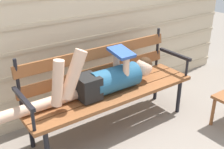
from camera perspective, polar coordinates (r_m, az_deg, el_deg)
The scene contains 4 objects.
ground_plane at distance 3.02m, azimuth 0.59°, elevation -11.15°, with size 12.00×12.00×0.00m, color gray.
house_siding at distance 3.05m, azimuth -6.37°, elevation 11.60°, with size 4.63×0.08×2.17m.
park_bench at distance 2.85m, azimuth -0.84°, elevation -1.94°, with size 1.83×0.50×0.90m.
reclining_person at distance 2.70m, azimuth -1.79°, elevation -1.06°, with size 1.67×0.25×0.55m.
Camera 1 is at (-1.46, -1.98, 1.76)m, focal length 44.92 mm.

